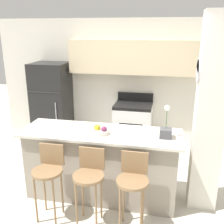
% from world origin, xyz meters
% --- Properties ---
extents(ground_plane, '(14.00, 14.00, 0.00)m').
position_xyz_m(ground_plane, '(0.00, 0.00, 0.00)').
color(ground_plane, beige).
extents(wall_back, '(5.60, 0.38, 2.55)m').
position_xyz_m(wall_back, '(0.11, 2.09, 1.49)').
color(wall_back, silver).
rests_on(wall_back, ground_plane).
extents(pillar_right, '(0.38, 0.32, 2.55)m').
position_xyz_m(pillar_right, '(1.39, 0.12, 1.28)').
color(pillar_right, silver).
rests_on(pillar_right, ground_plane).
extents(counter_bar, '(2.19, 0.71, 1.00)m').
position_xyz_m(counter_bar, '(0.00, 0.00, 0.51)').
color(counter_bar, gray).
rests_on(counter_bar, ground_plane).
extents(refrigerator, '(0.73, 0.68, 1.68)m').
position_xyz_m(refrigerator, '(-1.53, 1.78, 0.84)').
color(refrigerator, black).
rests_on(refrigerator, ground_plane).
extents(stove_range, '(0.74, 0.65, 1.07)m').
position_xyz_m(stove_range, '(0.21, 1.80, 0.46)').
color(stove_range, white).
rests_on(stove_range, ground_plane).
extents(bar_stool_left, '(0.38, 0.38, 0.97)m').
position_xyz_m(bar_stool_left, '(-0.53, -0.56, 0.65)').
color(bar_stool_left, olive).
rests_on(bar_stool_left, ground_plane).
extents(bar_stool_mid, '(0.38, 0.38, 0.97)m').
position_xyz_m(bar_stool_mid, '(0.00, -0.56, 0.65)').
color(bar_stool_mid, olive).
rests_on(bar_stool_mid, ground_plane).
extents(bar_stool_right, '(0.38, 0.38, 0.97)m').
position_xyz_m(bar_stool_right, '(0.53, -0.56, 0.65)').
color(bar_stool_right, olive).
rests_on(bar_stool_right, ground_plane).
extents(orchid_vase, '(0.15, 0.15, 0.43)m').
position_xyz_m(orchid_vase, '(0.87, -0.02, 1.10)').
color(orchid_vase, '#4C4C51').
rests_on(orchid_vase, counter_bar).
extents(fruit_bowl, '(0.23, 0.23, 0.12)m').
position_xyz_m(fruit_bowl, '(0.02, -0.07, 1.04)').
color(fruit_bowl, silver).
rests_on(fruit_bowl, counter_bar).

